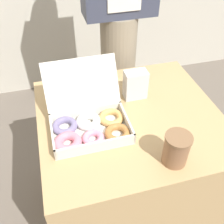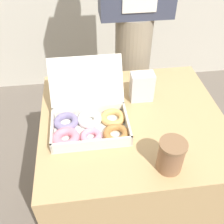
% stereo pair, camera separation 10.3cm
% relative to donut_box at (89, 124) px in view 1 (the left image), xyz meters
% --- Properties ---
extents(ground_plane, '(14.00, 14.00, 0.00)m').
position_rel_donut_box_xyz_m(ground_plane, '(0.19, 0.04, -0.77)').
color(ground_plane, '#665B51').
extents(table, '(0.80, 0.74, 0.73)m').
position_rel_donut_box_xyz_m(table, '(0.19, 0.04, -0.40)').
color(table, tan).
rests_on(table, ground_plane).
extents(donut_box, '(0.35, 0.34, 0.23)m').
position_rel_donut_box_xyz_m(donut_box, '(0.00, 0.00, 0.00)').
color(donut_box, silver).
rests_on(donut_box, table).
extents(coffee_cup, '(0.10, 0.10, 0.13)m').
position_rel_donut_box_xyz_m(coffee_cup, '(0.27, -0.24, 0.03)').
color(coffee_cup, '#8C6042').
rests_on(coffee_cup, table).
extents(napkin_holder, '(0.10, 0.06, 0.14)m').
position_rel_donut_box_xyz_m(napkin_holder, '(0.25, 0.16, 0.03)').
color(napkin_holder, silver).
rests_on(napkin_holder, table).
extents(person_customer, '(0.39, 0.22, 1.79)m').
position_rel_donut_box_xyz_m(person_customer, '(0.30, 0.60, 0.23)').
color(person_customer, gray).
rests_on(person_customer, ground_plane).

